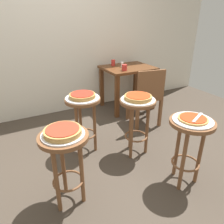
% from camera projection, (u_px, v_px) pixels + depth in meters
% --- Properties ---
extents(ground_plane, '(6.00, 6.00, 0.00)m').
position_uv_depth(ground_plane, '(102.00, 162.00, 2.42)').
color(ground_plane, '#42382D').
extents(back_wall, '(6.00, 0.10, 3.00)m').
position_uv_depth(back_wall, '(50.00, 16.00, 3.11)').
color(back_wall, silver).
rests_on(back_wall, ground_plane).
extents(stool_foreground, '(0.40, 0.40, 0.68)m').
position_uv_depth(stool_foreground, '(190.00, 138.00, 1.94)').
color(stool_foreground, brown).
rests_on(stool_foreground, ground_plane).
extents(serving_plate_foreground, '(0.35, 0.35, 0.01)m').
position_uv_depth(serving_plate_foreground, '(193.00, 120.00, 1.86)').
color(serving_plate_foreground, silver).
rests_on(serving_plate_foreground, stool_foreground).
extents(pizza_foreground, '(0.26, 0.26, 0.02)m').
position_uv_depth(pizza_foreground, '(193.00, 119.00, 1.86)').
color(pizza_foreground, tan).
rests_on(pizza_foreground, serving_plate_foreground).
extents(stool_middle, '(0.40, 0.40, 0.68)m').
position_uv_depth(stool_middle, '(65.00, 154.00, 1.72)').
color(stool_middle, brown).
rests_on(stool_middle, ground_plane).
extents(serving_plate_middle, '(0.34, 0.34, 0.01)m').
position_uv_depth(serving_plate_middle, '(63.00, 134.00, 1.64)').
color(serving_plate_middle, silver).
rests_on(serving_plate_middle, stool_middle).
extents(pizza_middle, '(0.29, 0.29, 0.05)m').
position_uv_depth(pizza_middle, '(63.00, 131.00, 1.63)').
color(pizza_middle, tan).
rests_on(pizza_middle, serving_plate_middle).
extents(stool_leftside, '(0.40, 0.40, 0.68)m').
position_uv_depth(stool_leftside, '(137.00, 114.00, 2.39)').
color(stool_leftside, brown).
rests_on(stool_leftside, ground_plane).
extents(serving_plate_leftside, '(0.37, 0.37, 0.01)m').
position_uv_depth(serving_plate_leftside, '(138.00, 100.00, 2.31)').
color(serving_plate_leftside, white).
rests_on(serving_plate_leftside, stool_leftside).
extents(pizza_leftside, '(0.30, 0.30, 0.05)m').
position_uv_depth(pizza_leftside, '(138.00, 97.00, 2.30)').
color(pizza_leftside, '#B78442').
rests_on(pizza_leftside, serving_plate_leftside).
extents(stool_rear, '(0.40, 0.40, 0.68)m').
position_uv_depth(stool_rear, '(83.00, 113.00, 2.43)').
color(stool_rear, brown).
rests_on(stool_rear, ground_plane).
extents(serving_plate_rear, '(0.38, 0.38, 0.01)m').
position_uv_depth(serving_plate_rear, '(82.00, 98.00, 2.36)').
color(serving_plate_rear, silver).
rests_on(serving_plate_rear, stool_rear).
extents(pizza_rear, '(0.29, 0.29, 0.05)m').
position_uv_depth(pizza_rear, '(82.00, 95.00, 2.35)').
color(pizza_rear, '#B78442').
rests_on(pizza_rear, serving_plate_rear).
extents(dining_table, '(0.81, 0.66, 0.72)m').
position_uv_depth(dining_table, '(128.00, 75.00, 3.61)').
color(dining_table, '#5B3319').
rests_on(dining_table, ground_plane).
extents(cup_near_edge, '(0.08, 0.08, 0.09)m').
position_uv_depth(cup_near_edge, '(124.00, 68.00, 3.30)').
color(cup_near_edge, red).
rests_on(cup_near_edge, dining_table).
extents(cup_far_edge, '(0.07, 0.07, 0.10)m').
position_uv_depth(cup_far_edge, '(113.00, 63.00, 3.61)').
color(cup_far_edge, red).
rests_on(cup_far_edge, dining_table).
extents(condiment_shaker, '(0.04, 0.04, 0.08)m').
position_uv_depth(condiment_shaker, '(122.00, 65.00, 3.52)').
color(condiment_shaker, white).
rests_on(condiment_shaker, dining_table).
extents(wooden_chair, '(0.46, 0.46, 0.85)m').
position_uv_depth(wooden_chair, '(147.00, 95.00, 3.06)').
color(wooden_chair, brown).
rests_on(wooden_chair, ground_plane).
extents(pizza_server_knife, '(0.21, 0.11, 0.01)m').
position_uv_depth(pizza_server_knife, '(198.00, 117.00, 1.85)').
color(pizza_server_knife, silver).
rests_on(pizza_server_knife, pizza_foreground).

